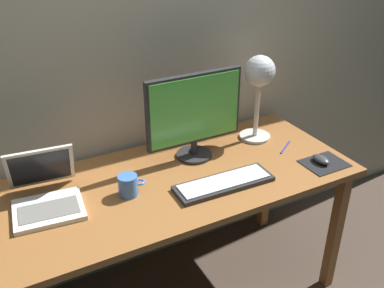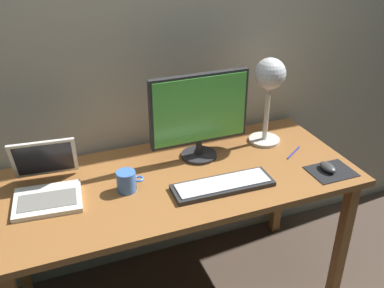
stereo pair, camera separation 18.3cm
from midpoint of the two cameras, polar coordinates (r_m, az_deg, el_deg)
name	(u,v)px [view 1 (the left image)]	position (r m, az deg, el deg)	size (l,w,h in m)	color
back_wall	(137,32)	(2.07, -9.84, 14.27)	(4.80, 0.06, 2.60)	#B2A893
desk	(178,192)	(1.99, -4.51, -6.36)	(1.60, 0.70, 0.74)	#935B2D
monitor	(194,113)	(1.99, -2.34, 4.04)	(0.47, 0.17, 0.42)	#28282B
keyboard_main	(224,183)	(1.88, 1.42, -5.22)	(0.44, 0.15, 0.03)	#28282B
laptop	(45,189)	(1.88, -21.42, -5.63)	(0.30, 0.34, 0.22)	silver
desk_lamp	(259,79)	(2.15, 6.38, 8.39)	(0.16, 0.16, 0.44)	beige
mousepad	(324,163)	(2.10, 14.59, -2.54)	(0.20, 0.16, 0.00)	black
mouse	(321,159)	(2.09, 14.18, -2.05)	(0.06, 0.10, 0.03)	#38383A
coffee_mug	(128,185)	(1.84, -11.18, -5.42)	(0.12, 0.08, 0.09)	#3F72CC
pen	(285,147)	(2.20, 9.82, -0.47)	(0.01, 0.01, 0.14)	#2633A5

